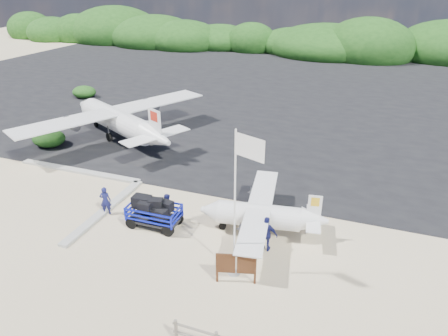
# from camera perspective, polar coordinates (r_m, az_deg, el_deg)

# --- Properties ---
(ground) EXTENTS (160.00, 160.00, 0.00)m
(ground) POSITION_cam_1_polar(r_m,az_deg,el_deg) (19.77, -8.23, -10.60)
(ground) COLOR beige
(asphalt_apron) EXTENTS (90.00, 50.00, 0.04)m
(asphalt_apron) POSITION_cam_1_polar(r_m,az_deg,el_deg) (46.07, 9.47, 10.77)
(asphalt_apron) COLOR #B2B2B2
(asphalt_apron) RESTS_ON ground
(lagoon) EXTENTS (9.00, 7.00, 0.40)m
(lagoon) POSITION_cam_1_polar(r_m,az_deg,el_deg) (25.68, -24.76, -3.78)
(lagoon) COLOR #B2B2B2
(lagoon) RESTS_ON ground
(vegetation_band) EXTENTS (124.00, 8.00, 4.40)m
(vegetation_band) POSITION_cam_1_polar(r_m,az_deg,el_deg) (70.28, 13.64, 15.53)
(vegetation_band) COLOR #B2B2B2
(vegetation_band) RESTS_ON ground
(baggage_cart) EXTENTS (2.88, 1.67, 1.43)m
(baggage_cart) POSITION_cam_1_polar(r_m,az_deg,el_deg) (21.10, -9.79, -8.14)
(baggage_cart) COLOR #0C19BC
(baggage_cart) RESTS_ON ground
(flagpole) EXTENTS (1.44, 1.00, 6.64)m
(flagpole) POSITION_cam_1_polar(r_m,az_deg,el_deg) (17.91, 1.42, -14.76)
(flagpole) COLOR white
(flagpole) RESTS_ON ground
(signboard) EXTENTS (1.77, 0.63, 1.48)m
(signboard) POSITION_cam_1_polar(r_m,az_deg,el_deg) (17.48, 1.70, -15.99)
(signboard) COLOR #502D17
(signboard) RESTS_ON ground
(crew_a) EXTENTS (0.69, 0.58, 1.62)m
(crew_a) POSITION_cam_1_polar(r_m,az_deg,el_deg) (22.29, -16.58, -4.49)
(crew_a) COLOR #161953
(crew_a) RESTS_ON ground
(crew_b) EXTENTS (0.77, 0.61, 1.56)m
(crew_b) POSITION_cam_1_polar(r_m,az_deg,el_deg) (21.05, -8.14, -5.57)
(crew_b) COLOR #161953
(crew_b) RESTS_ON ground
(crew_c) EXTENTS (1.07, 0.49, 1.78)m
(crew_c) POSITION_cam_1_polar(r_m,az_deg,el_deg) (18.75, 6.10, -9.37)
(crew_c) COLOR #161953
(crew_c) RESTS_ON ground
(aircraft_small) EXTENTS (7.39, 7.39, 2.34)m
(aircraft_small) POSITION_cam_1_polar(r_m,az_deg,el_deg) (48.89, -7.62, 11.76)
(aircraft_small) COLOR #B2B2B2
(aircraft_small) RESTS_ON ground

